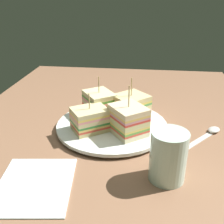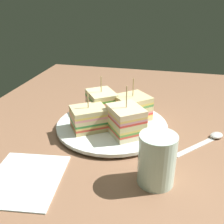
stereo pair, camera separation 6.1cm
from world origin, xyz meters
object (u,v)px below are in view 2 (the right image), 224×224
plate (112,126)px  napkin (25,178)px  sandwich_wedge_3 (126,121)px  chip_pile (112,118)px  spoon (210,139)px  sandwich_wedge_1 (102,103)px  sandwich_wedge_2 (89,118)px  sandwich_wedge_0 (132,108)px  drinking_glass (157,163)px

plate → napkin: bearing=-25.9°
sandwich_wedge_3 → plate: bearing=7.8°
chip_pile → napkin: bearing=-26.0°
plate → sandwich_wedge_3: 6.71cm
chip_pile → spoon: chip_pile is taller
chip_pile → spoon: bearing=89.2°
plate → spoon: 21.94cm
sandwich_wedge_1 → sandwich_wedge_3: bearing=7.0°
plate → sandwich_wedge_2: (3.46, -4.43, 3.09)cm
sandwich_wedge_0 → chip_pile: 5.66cm
sandwich_wedge_1 → chip_pile: size_ratio=1.35×
plate → napkin: 23.82cm
chip_pile → napkin: size_ratio=0.50×
spoon → napkin: size_ratio=0.82×
drinking_glass → napkin: bearing=-77.9°
sandwich_wedge_1 → sandwich_wedge_2: bearing=-41.5°
sandwich_wedge_0 → sandwich_wedge_1: bearing=-45.7°
sandwich_wedge_0 → chip_pile: (3.78, -3.96, -1.43)cm
sandwich_wedge_3 → napkin: size_ratio=0.75×
sandwich_wedge_2 → chip_pile: 5.87cm
drinking_glass → sandwich_wedge_3: bearing=-149.2°
plate → sandwich_wedge_2: bearing=-52.0°
sandwich_wedge_0 → plate: bearing=1.0°
sandwich_wedge_3 → spoon: 18.82cm
sandwich_wedge_1 → spoon: size_ratio=0.82×
sandwich_wedge_0 → napkin: sandwich_wedge_0 is taller
sandwich_wedge_3 → chip_pile: size_ratio=1.49×
plate → sandwich_wedge_3: sandwich_wedge_3 is taller
sandwich_wedge_1 → napkin: 26.88cm
chip_pile → spoon: size_ratio=0.61×
drinking_glass → sandwich_wedge_0: bearing=-160.0°
drinking_glass → spoon: bearing=147.9°
plate → chip_pile: bearing=142.8°
chip_pile → drinking_glass: drinking_glass is taller
sandwich_wedge_2 → spoon: 26.80cm
sandwich_wedge_2 → napkin: sandwich_wedge_2 is taller
chip_pile → napkin: chip_pile is taller
sandwich_wedge_0 → drinking_glass: bearing=67.2°
sandwich_wedge_0 → drinking_glass: 21.93cm
chip_pile → spoon: 21.99cm
sandwich_wedge_0 → sandwich_wedge_1: (-0.38, -7.70, 0.14)cm
sandwich_wedge_2 → sandwich_wedge_3: size_ratio=0.86×
sandwich_wedge_2 → spoon: (-3.27, 26.37, -3.52)cm
sandwich_wedge_3 → chip_pile: 5.89cm
sandwich_wedge_1 → sandwich_wedge_2: (7.73, -0.78, -0.44)cm
sandwich_wedge_0 → sandwich_wedge_3: size_ratio=0.92×
sandwich_wedge_0 → chip_pile: bearing=0.8°
sandwich_wedge_1 → sandwich_wedge_2: 7.78cm
sandwich_wedge_3 → napkin: sandwich_wedge_3 is taller
plate → sandwich_wedge_0: bearing=133.9°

